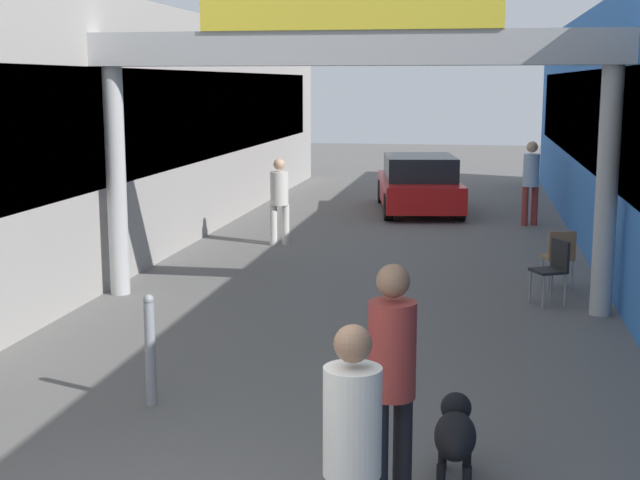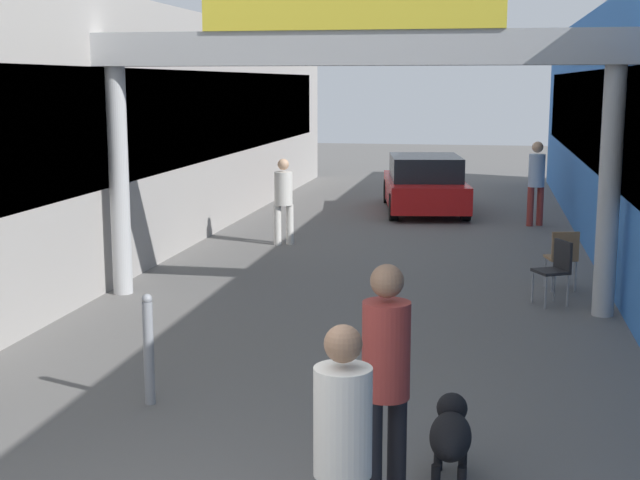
% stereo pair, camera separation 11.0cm
% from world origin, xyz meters
% --- Properties ---
extents(storefront_left, '(3.00, 26.00, 4.32)m').
position_xyz_m(storefront_left, '(-5.09, 11.00, 2.16)').
color(storefront_left, '#9E9993').
rests_on(storefront_left, ground_plane).
extents(arcade_sign_gateway, '(7.40, 0.47, 4.33)m').
position_xyz_m(arcade_sign_gateway, '(0.00, 7.66, 3.11)').
color(arcade_sign_gateway, '#B2B2B2').
rests_on(arcade_sign_gateway, ground_plane).
extents(pedestrian_with_dog, '(0.48, 0.48, 1.79)m').
position_xyz_m(pedestrian_with_dog, '(1.15, 1.78, 1.04)').
color(pedestrian_with_dog, black).
rests_on(pedestrian_with_dog, ground_plane).
extents(pedestrian_companion, '(0.48, 0.48, 1.68)m').
position_xyz_m(pedestrian_companion, '(1.03, 0.61, 0.96)').
color(pedestrian_companion, silver).
rests_on(pedestrian_companion, ground_plane).
extents(pedestrian_carrying_crate, '(0.46, 0.46, 1.62)m').
position_xyz_m(pedestrian_carrying_crate, '(-1.94, 11.96, 0.92)').
color(pedestrian_carrying_crate, silver).
rests_on(pedestrian_carrying_crate, ground_plane).
extents(pedestrian_elderly_walking, '(0.46, 0.46, 1.79)m').
position_xyz_m(pedestrian_elderly_walking, '(2.83, 15.14, 1.03)').
color(pedestrian_elderly_walking, '#99332D').
rests_on(pedestrian_elderly_walking, ground_plane).
extents(dog_on_leash, '(0.33, 0.82, 0.60)m').
position_xyz_m(dog_on_leash, '(1.59, 2.35, 0.38)').
color(dog_on_leash, black).
rests_on(dog_on_leash, ground_plane).
extents(bollard_post_metal, '(0.10, 0.10, 1.08)m').
position_xyz_m(bollard_post_metal, '(-1.29, 3.47, 0.55)').
color(bollard_post_metal, gray).
rests_on(bollard_post_metal, ground_plane).
extents(cafe_chair_black_nearer, '(0.54, 0.54, 0.89)m').
position_xyz_m(cafe_chair_black_nearer, '(2.77, 8.16, 0.54)').
color(cafe_chair_black_nearer, gray).
rests_on(cafe_chair_black_nearer, ground_plane).
extents(cafe_chair_wood_farther, '(0.49, 0.49, 0.89)m').
position_xyz_m(cafe_chair_wood_farther, '(2.93, 9.05, 0.54)').
color(cafe_chair_wood_farther, gray).
rests_on(cafe_chair_wood_farther, ground_plane).
extents(parked_car_red, '(2.35, 4.22, 1.33)m').
position_xyz_m(parked_car_red, '(0.35, 16.83, 0.64)').
color(parked_car_red, red).
rests_on(parked_car_red, ground_plane).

